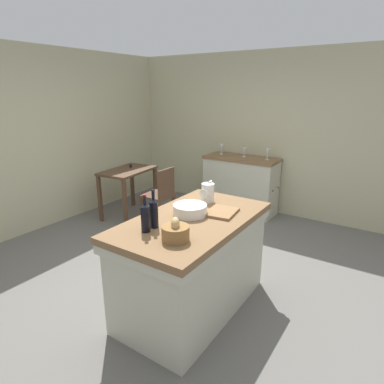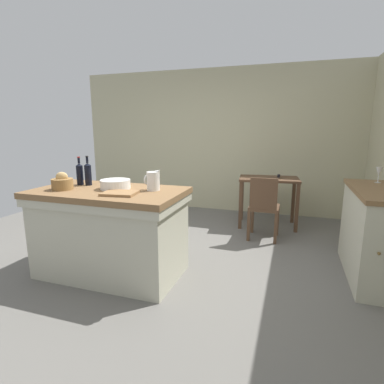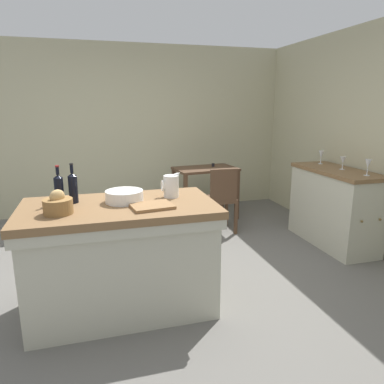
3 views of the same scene
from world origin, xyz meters
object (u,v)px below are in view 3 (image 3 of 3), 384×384
island_table (121,254)px  wine_glass_far_left (368,164)px  wash_bowl (124,196)px  wine_bottle_dark (73,187)px  writing_desk (205,176)px  wine_bottle_amber (59,188)px  cutting_board (152,206)px  side_cabinet (334,207)px  wooden_chair (220,198)px  pitcher (171,186)px  bread_basket (58,205)px  wine_glass_left (343,161)px  wine_glass_middle (321,155)px

island_table → wine_glass_far_left: bearing=7.6°
wash_bowl → wine_bottle_dark: size_ratio=0.95×
writing_desk → wine_bottle_amber: (-1.89, -2.06, 0.39)m
island_table → wine_bottle_dark: size_ratio=4.76×
cutting_board → wine_bottle_amber: 0.76m
side_cabinet → wooden_chair: 1.42m
side_cabinet → wine_glass_far_left: size_ratio=6.93×
wash_bowl → wine_bottle_amber: size_ratio=0.98×
island_table → pitcher: pitcher is taller
cutting_board → wine_bottle_dark: wine_bottle_dark is taller
wine_bottle_dark → wine_bottle_amber: wine_bottle_dark is taller
writing_desk → bread_basket: bread_basket is taller
pitcher → cutting_board: bearing=-127.5°
bread_basket → wine_glass_left: (3.12, 0.90, 0.06)m
island_table → side_cabinet: bearing=16.4°
wine_bottle_dark → wine_bottle_amber: (-0.11, -0.00, -0.00)m
wine_glass_middle → island_table: bearing=-156.1°
bread_basket → wine_glass_middle: size_ratio=1.22×
wine_bottle_dark → wooden_chair: bearing=38.0°
cutting_board → wine_glass_middle: 2.79m
writing_desk → wash_bowl: wash_bowl is taller
writing_desk → bread_basket: (-1.88, -2.35, 0.33)m
side_cabinet → wash_bowl: wash_bowl is taller
wine_bottle_dark → wine_glass_middle: 3.20m
wine_glass_far_left → wine_glass_left: size_ratio=1.18×
writing_desk → wash_bowl: 2.57m
writing_desk → cutting_board: 2.67m
island_table → pitcher: bearing=14.7°
wooden_chair → writing_desk: bearing=89.7°
island_table → wine_bottle_amber: bearing=162.0°
pitcher → wine_bottle_amber: 0.90m
wine_bottle_amber → wine_glass_far_left: size_ratio=1.75×
side_cabinet → writing_desk: (-1.19, 1.43, 0.18)m
wine_bottle_dark → wine_glass_left: size_ratio=2.13×
cutting_board → wine_bottle_dark: (-0.58, 0.31, 0.12)m
wooden_chair → cutting_board: cutting_board is taller
side_cabinet → bread_basket: size_ratio=5.89×
writing_desk → wine_bottle_dark: size_ratio=2.97×
island_table → bread_basket: bread_basket is taller
island_table → wine_bottle_dark: bearing=156.5°
bread_basket → wine_bottle_dark: 0.31m
pitcher → wash_bowl: 0.41m
wash_bowl → bread_basket: (-0.49, -0.20, 0.02)m
wooden_chair → wine_glass_middle: wine_glass_middle is taller
wooden_chair → wine_bottle_amber: wine_bottle_amber is taller
writing_desk → wooden_chair: 0.69m
side_cabinet → wine_bottle_amber: wine_bottle_amber is taller
wash_bowl → wooden_chair: bearing=46.9°
wine_glass_far_left → wine_glass_middle: 0.83m
wooden_chair → wine_glass_middle: 1.42m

